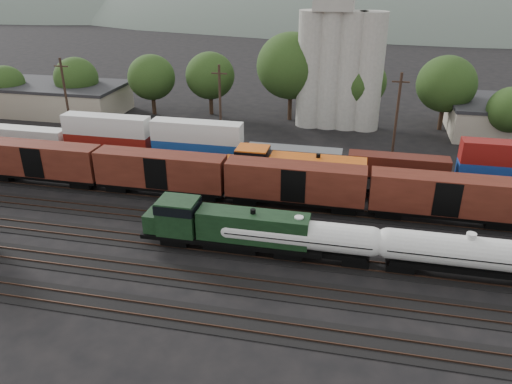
% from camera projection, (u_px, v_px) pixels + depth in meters
% --- Properties ---
extents(ground, '(600.00, 600.00, 0.00)m').
position_uv_depth(ground, '(275.00, 229.00, 50.73)').
color(ground, black).
extents(tracks, '(180.00, 33.20, 0.20)m').
position_uv_depth(tracks, '(275.00, 229.00, 50.71)').
color(tracks, black).
rests_on(tracks, ground).
extents(green_locomotive, '(17.01, 3.00, 4.50)m').
position_uv_depth(green_locomotive, '(222.00, 226.00, 46.03)').
color(green_locomotive, black).
rests_on(green_locomotive, ground).
extents(tank_car_a, '(15.39, 2.76, 4.03)m').
position_uv_depth(tank_car_a, '(298.00, 236.00, 44.71)').
color(tank_car_a, silver).
rests_on(tank_car_a, ground).
extents(tank_car_b, '(15.67, 2.81, 4.11)m').
position_uv_depth(tank_car_b, '(468.00, 253.00, 41.90)').
color(tank_car_b, silver).
rests_on(tank_car_b, ground).
extents(orange_locomotive, '(18.39, 3.06, 4.60)m').
position_uv_depth(orange_locomotive, '(291.00, 169.00, 58.49)').
color(orange_locomotive, black).
rests_on(orange_locomotive, ground).
extents(boxcar_string, '(153.60, 2.90, 4.20)m').
position_uv_depth(boxcar_string, '(226.00, 177.00, 55.11)').
color(boxcar_string, black).
rests_on(boxcar_string, ground).
extents(container_wall, '(162.40, 2.60, 5.80)m').
position_uv_depth(container_wall, '(299.00, 154.00, 62.87)').
color(container_wall, black).
rests_on(container_wall, ground).
extents(grain_silo, '(13.40, 5.00, 29.00)m').
position_uv_depth(grain_silo, '(339.00, 57.00, 77.21)').
color(grain_silo, '#A29F94').
rests_on(grain_silo, ground).
extents(industrial_sheds, '(119.38, 17.26, 5.10)m').
position_uv_depth(industrial_sheds, '(356.00, 114.00, 79.57)').
color(industrial_sheds, '#9E937F').
rests_on(industrial_sheds, ground).
extents(tree_band, '(163.18, 18.24, 14.48)m').
position_uv_depth(tree_band, '(315.00, 80.00, 80.88)').
color(tree_band, black).
rests_on(tree_band, ground).
extents(utility_poles, '(122.20, 0.36, 12.00)m').
position_uv_depth(utility_poles, '(305.00, 111.00, 67.58)').
color(utility_poles, black).
rests_on(utility_poles, ground).
extents(distant_hills, '(860.00, 286.00, 130.00)m').
position_uv_depth(distant_hills, '(398.00, 47.00, 284.93)').
color(distant_hills, '#59665B').
rests_on(distant_hills, ground).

